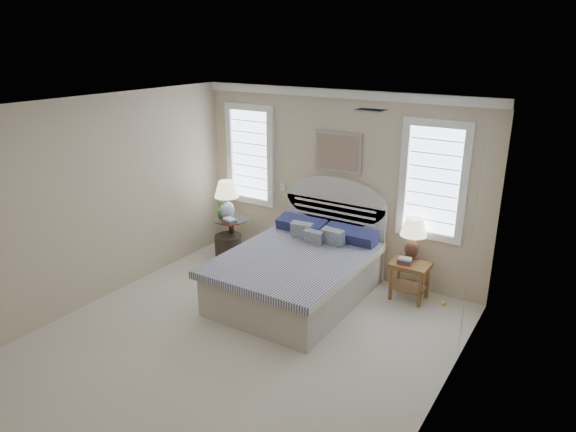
% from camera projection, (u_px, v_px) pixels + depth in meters
% --- Properties ---
extents(floor, '(4.50, 5.00, 0.01)m').
position_uv_depth(floor, '(235.00, 345.00, 5.93)').
color(floor, beige).
rests_on(floor, ground).
extents(ceiling, '(4.50, 5.00, 0.01)m').
position_uv_depth(ceiling, '(226.00, 109.00, 5.04)').
color(ceiling, silver).
rests_on(ceiling, wall_back).
extents(wall_back, '(4.50, 0.02, 2.70)m').
position_uv_depth(wall_back, '(338.00, 184.00, 7.48)').
color(wall_back, beige).
rests_on(wall_back, floor).
extents(wall_left, '(0.02, 5.00, 2.70)m').
position_uv_depth(wall_left, '(94.00, 202.00, 6.62)').
color(wall_left, beige).
rests_on(wall_left, floor).
extents(wall_right, '(0.02, 5.00, 2.70)m').
position_uv_depth(wall_right, '(440.00, 288.00, 4.35)').
color(wall_right, beige).
rests_on(wall_right, floor).
extents(crown_molding, '(4.50, 0.08, 0.12)m').
position_uv_depth(crown_molding, '(339.00, 93.00, 7.03)').
color(crown_molding, white).
rests_on(crown_molding, wall_back).
extents(hvac_vent, '(0.30, 0.20, 0.02)m').
position_uv_depth(hvac_vent, '(371.00, 110.00, 5.08)').
color(hvac_vent, '#B2B2B2').
rests_on(hvac_vent, ceiling).
extents(switch_plate, '(0.08, 0.01, 0.12)m').
position_uv_depth(switch_plate, '(282.00, 187.00, 8.02)').
color(switch_plate, white).
rests_on(switch_plate, wall_back).
extents(window_left, '(0.90, 0.06, 1.60)m').
position_uv_depth(window_left, '(251.00, 155.00, 8.17)').
color(window_left, '#C9E1FF').
rests_on(window_left, wall_back).
extents(window_right, '(0.90, 0.06, 1.60)m').
position_uv_depth(window_right, '(433.00, 181.00, 6.68)').
color(window_right, '#C9E1FF').
rests_on(window_right, wall_back).
extents(painting, '(0.74, 0.04, 0.58)m').
position_uv_depth(painting, '(337.00, 152.00, 7.30)').
color(painting, silver).
rests_on(painting, wall_back).
extents(closet_door, '(0.02, 1.80, 2.40)m').
position_uv_depth(closet_door, '(470.00, 256.00, 5.37)').
color(closet_door, silver).
rests_on(closet_door, floor).
extents(bed, '(1.72, 2.28, 1.47)m').
position_uv_depth(bed, '(300.00, 269.00, 6.97)').
color(bed, '#B4AE9E').
rests_on(bed, floor).
extents(side_table_left, '(0.56, 0.56, 0.63)m').
position_uv_depth(side_table_left, '(232.00, 233.00, 8.27)').
color(side_table_left, black).
rests_on(side_table_left, floor).
extents(nightstand_right, '(0.50, 0.40, 0.53)m').
position_uv_depth(nightstand_right, '(410.00, 273.00, 6.86)').
color(nightstand_right, brown).
rests_on(nightstand_right, floor).
extents(floor_pot, '(0.56, 0.56, 0.39)m').
position_uv_depth(floor_pot, '(229.00, 247.00, 8.20)').
color(floor_pot, black).
rests_on(floor_pot, floor).
extents(lamp_left, '(0.43, 0.43, 0.63)m').
position_uv_depth(lamp_left, '(227.00, 196.00, 8.07)').
color(lamp_left, white).
rests_on(lamp_left, side_table_left).
extents(lamp_right, '(0.46, 0.46, 0.58)m').
position_uv_depth(lamp_right, '(413.00, 234.00, 6.84)').
color(lamp_right, black).
rests_on(lamp_right, nightstand_right).
extents(potted_plant, '(0.24, 0.24, 0.36)m').
position_uv_depth(potted_plant, '(223.00, 207.00, 8.16)').
color(potted_plant, '#3A6F2C').
rests_on(potted_plant, side_table_left).
extents(books_left, '(0.24, 0.19, 0.08)m').
position_uv_depth(books_left, '(230.00, 221.00, 7.96)').
color(books_left, '#A82E2A').
rests_on(books_left, side_table_left).
extents(books_right, '(0.20, 0.15, 0.08)m').
position_uv_depth(books_right, '(405.00, 261.00, 6.79)').
color(books_right, '#A82E2A').
rests_on(books_right, nightstand_right).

